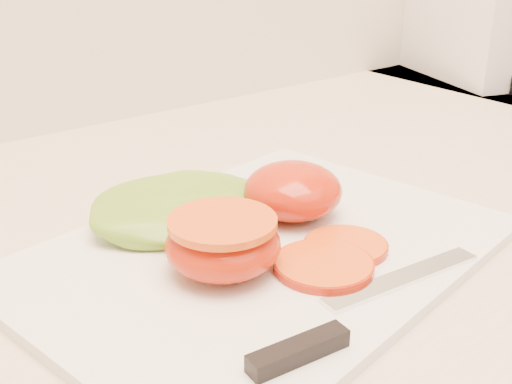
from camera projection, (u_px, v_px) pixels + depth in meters
cutting_board at (263, 252)px, 0.52m from camera, size 0.43×0.35×0.01m
tomato_half_dome at (293, 190)px, 0.57m from camera, size 0.09×0.09×0.05m
tomato_half_cut at (223, 243)px, 0.48m from camera, size 0.09×0.09×0.04m
tomato_slice_0 at (324, 265)px, 0.49m from camera, size 0.07×0.07×0.01m
tomato_slice_1 at (346, 246)px, 0.52m from camera, size 0.07×0.07×0.01m
lettuce_leaf_0 at (181, 208)px, 0.56m from camera, size 0.18×0.14×0.03m
knife at (344, 319)px, 0.42m from camera, size 0.23×0.05×0.01m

